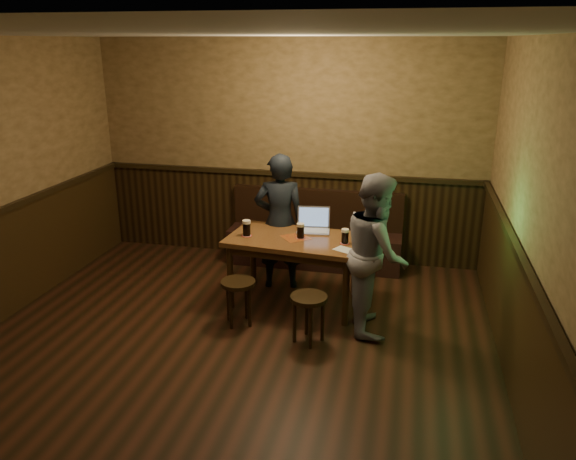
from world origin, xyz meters
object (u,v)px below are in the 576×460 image
(pub_table, at_px, (296,246))
(pint_mid, at_px, (301,231))
(pint_left, at_px, (247,228))
(person_grey, at_px, (376,253))
(pint_right, at_px, (345,236))
(stool_left, at_px, (238,290))
(laptop, at_px, (313,225))
(stool_right, at_px, (309,305))
(person_suit, at_px, (280,222))
(bench, at_px, (315,241))

(pub_table, xyz_separation_m, pint_mid, (0.05, -0.01, 0.18))
(pub_table, bearing_deg, pint_left, -167.62)
(pub_table, xyz_separation_m, person_grey, (0.87, -0.36, 0.13))
(pint_left, bearing_deg, person_grey, -12.21)
(pint_mid, distance_m, pint_right, 0.48)
(stool_left, bearing_deg, laptop, 55.23)
(stool_right, distance_m, person_grey, 0.83)
(pint_mid, distance_m, person_suit, 0.54)
(pint_left, height_order, pint_mid, pint_left)
(pint_left, height_order, person_grey, person_grey)
(stool_right, distance_m, pint_mid, 0.95)
(pint_mid, distance_m, person_grey, 0.90)
(person_suit, bearing_deg, stool_left, 67.53)
(pint_left, bearing_deg, bench, 67.03)
(stool_left, xyz_separation_m, stool_right, (0.76, -0.20, 0.00))
(stool_left, bearing_deg, pint_left, 96.54)
(stool_right, height_order, person_grey, person_grey)
(stool_right, relative_size, pint_right, 3.01)
(pint_mid, distance_m, laptop, 0.30)
(pint_mid, xyz_separation_m, pint_right, (0.48, -0.06, -0.00))
(pub_table, xyz_separation_m, person_suit, (-0.28, 0.42, 0.13))
(person_suit, relative_size, person_grey, 1.00)
(stool_right, bearing_deg, pint_left, 138.05)
(bench, distance_m, laptop, 1.06)
(stool_right, bearing_deg, bench, 98.41)
(stool_left, relative_size, person_suit, 0.30)
(laptop, xyz_separation_m, person_suit, (-0.42, 0.14, -0.04))
(stool_left, xyz_separation_m, person_grey, (1.34, 0.24, 0.42))
(stool_left, bearing_deg, bench, 75.36)
(bench, bearing_deg, pint_mid, -87.51)
(stool_right, relative_size, laptop, 1.22)
(pint_left, xyz_separation_m, pint_mid, (0.58, 0.05, -0.01))
(pint_mid, bearing_deg, laptop, 72.82)
(pint_mid, relative_size, person_grey, 0.10)
(bench, bearing_deg, person_suit, -109.83)
(stool_left, bearing_deg, person_grey, 9.97)
(pint_mid, xyz_separation_m, person_suit, (-0.33, 0.43, -0.05))
(stool_left, distance_m, pint_mid, 0.91)
(pint_left, distance_m, pint_right, 1.06)
(stool_left, distance_m, pint_left, 0.72)
(bench, distance_m, stool_left, 1.84)
(stool_right, xyz_separation_m, person_grey, (0.58, 0.43, 0.41))
(stool_right, xyz_separation_m, pint_mid, (-0.24, 0.79, 0.46))
(bench, relative_size, stool_right, 4.60)
(person_grey, bearing_deg, stool_right, 117.54)
(stool_right, xyz_separation_m, laptop, (-0.15, 1.07, 0.45))
(pint_left, height_order, person_suit, person_suit)
(stool_left, height_order, stool_right, stool_right)
(stool_left, distance_m, stool_right, 0.78)
(bench, relative_size, pint_left, 12.49)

